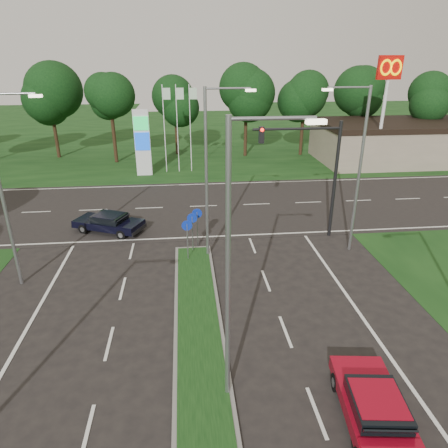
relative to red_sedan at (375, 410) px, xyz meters
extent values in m
cube|color=black|center=(-5.03, 50.63, -0.63)|extent=(160.00, 50.00, 0.02)
cube|color=black|center=(-5.03, 19.63, -0.63)|extent=(160.00, 12.00, 0.02)
cube|color=gray|center=(16.97, 31.63, 1.37)|extent=(16.00, 9.00, 4.00)
cylinder|color=gray|center=(-4.23, 1.63, 3.87)|extent=(0.16, 0.16, 9.00)
cylinder|color=gray|center=(-3.13, 1.63, 8.27)|extent=(2.20, 0.10, 0.10)
cube|color=#FFF2CC|center=(-2.03, 1.63, 8.17)|extent=(0.50, 0.22, 0.12)
cylinder|color=gray|center=(-4.23, 11.63, 3.87)|extent=(0.16, 0.16, 9.00)
cylinder|color=gray|center=(-3.13, 11.63, 8.27)|extent=(2.20, 0.10, 0.10)
cube|color=#FFF2CC|center=(-2.03, 11.63, 8.17)|extent=(0.50, 0.22, 0.12)
cylinder|color=gray|center=(-13.53, 9.63, 3.87)|extent=(0.16, 0.16, 9.00)
cylinder|color=gray|center=(-12.43, 9.63, 8.27)|extent=(2.20, 0.10, 0.10)
cube|color=#FFF2CC|center=(-11.33, 9.63, 8.17)|extent=(0.50, 0.22, 0.12)
cylinder|color=gray|center=(3.97, 11.63, 3.87)|extent=(0.16, 0.16, 9.00)
cylinder|color=gray|center=(2.87, 11.63, 8.27)|extent=(2.20, 0.10, 0.10)
cube|color=#FFF2CC|center=(1.77, 11.63, 8.17)|extent=(0.50, 0.22, 0.12)
cylinder|color=black|center=(3.47, 13.63, 2.87)|extent=(0.20, 0.20, 7.00)
cylinder|color=black|center=(0.97, 13.63, 5.97)|extent=(5.00, 0.14, 0.14)
cube|color=black|center=(-1.03, 13.63, 5.67)|extent=(0.28, 0.28, 0.90)
sphere|color=#FF190C|center=(-1.03, 13.45, 5.97)|extent=(0.20, 0.20, 0.20)
cylinder|color=gray|center=(-5.33, 11.13, 0.47)|extent=(0.06, 0.06, 2.20)
cylinder|color=#0C26A5|center=(-5.33, 11.13, 1.47)|extent=(0.56, 0.04, 0.56)
cylinder|color=gray|center=(-5.03, 12.13, 0.47)|extent=(0.06, 0.06, 2.20)
cylinder|color=#0C26A5|center=(-5.03, 12.13, 1.47)|extent=(0.56, 0.04, 0.56)
cylinder|color=gray|center=(-4.73, 12.83, 0.47)|extent=(0.06, 0.06, 2.20)
cylinder|color=#0C26A5|center=(-4.73, 12.83, 1.47)|extent=(0.56, 0.04, 0.56)
cube|color=silver|center=(-9.03, 28.63, 2.37)|extent=(1.40, 0.30, 6.00)
cube|color=#0CA53F|center=(-9.03, 28.45, 4.17)|extent=(1.30, 0.08, 1.20)
cube|color=#0C3FBF|center=(-9.03, 28.45, 2.57)|extent=(1.30, 0.08, 1.60)
cylinder|color=silver|center=(-7.03, 29.63, 3.37)|extent=(0.08, 0.08, 8.00)
cube|color=#B2D8B2|center=(-6.68, 29.63, 6.57)|extent=(0.70, 0.02, 1.00)
cylinder|color=silver|center=(-5.83, 29.63, 3.37)|extent=(0.08, 0.08, 8.00)
cube|color=#B2D8B2|center=(-5.48, 29.63, 6.57)|extent=(0.70, 0.02, 1.00)
cylinder|color=silver|center=(-4.63, 29.63, 3.37)|extent=(0.08, 0.08, 8.00)
cube|color=#B2D8B2|center=(-4.28, 29.63, 6.57)|extent=(0.70, 0.02, 1.00)
cylinder|color=silver|center=(12.97, 27.63, 4.37)|extent=(0.30, 0.30, 10.00)
cube|color=#BF0C07|center=(12.97, 27.63, 8.77)|extent=(2.20, 0.35, 2.00)
torus|color=#FFC600|center=(12.52, 27.41, 8.77)|extent=(1.06, 0.16, 1.06)
torus|color=#FFC600|center=(13.42, 27.41, 8.77)|extent=(1.06, 0.16, 1.06)
cylinder|color=black|center=(-5.03, 35.63, 1.57)|extent=(0.36, 0.36, 4.40)
sphere|color=black|center=(-5.03, 35.63, 5.87)|extent=(6.00, 6.00, 6.00)
sphere|color=black|center=(-4.73, 35.43, 6.87)|extent=(4.80, 4.80, 4.80)
cube|color=maroon|center=(0.00, 0.02, -0.10)|extent=(2.27, 4.47, 0.44)
cube|color=black|center=(-0.01, -0.06, 0.32)|extent=(1.71, 2.06, 0.41)
cube|color=maroon|center=(-0.01, -0.06, 0.53)|extent=(1.58, 1.71, 0.04)
cylinder|color=black|center=(-0.62, 1.48, -0.33)|extent=(0.27, 0.62, 0.60)
cylinder|color=black|center=(0.96, 1.28, -0.33)|extent=(0.27, 0.62, 0.60)
cube|color=black|center=(-10.24, 15.63, -0.10)|extent=(4.63, 3.37, 0.44)
cube|color=black|center=(-10.16, 15.60, 0.32)|extent=(2.33, 2.14, 0.41)
cube|color=black|center=(-10.16, 15.60, 0.53)|extent=(1.98, 1.92, 0.04)
cylinder|color=black|center=(-11.82, 15.47, -0.33)|extent=(0.63, 0.43, 0.60)
cylinder|color=black|center=(-11.16, 16.92, -0.33)|extent=(0.63, 0.43, 0.60)
cylinder|color=black|center=(-9.32, 14.34, -0.33)|extent=(0.63, 0.43, 0.60)
cylinder|color=black|center=(-8.66, 15.79, -0.33)|extent=(0.63, 0.43, 0.60)
camera|label=1|loc=(-5.36, -8.25, 9.68)|focal=32.00mm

